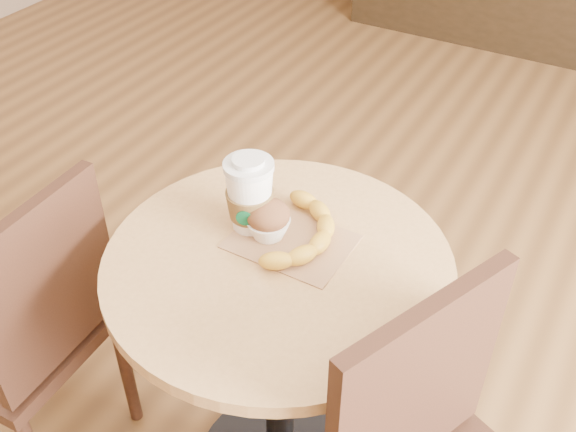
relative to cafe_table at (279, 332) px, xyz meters
The scene contains 6 objects.
cafe_table is the anchor object (origin of this frame).
chair_left 0.58m from the cafe_table, 155.97° to the right, with size 0.40×0.40×0.87m.
kraft_bag 0.23m from the cafe_table, 91.81° to the left, with size 0.24×0.18×0.00m, color #A4764F.
coffee_cup 0.32m from the cafe_table, 149.44° to the left, with size 0.10×0.10×0.17m.
muffin 0.27m from the cafe_table, 136.39° to the left, with size 0.09×0.09×0.08m.
banana 0.25m from the cafe_table, 79.73° to the left, with size 0.17×0.27×0.04m, color gold, non-canonical shape.
Camera 1 is at (0.54, -0.76, 1.65)m, focal length 42.00 mm.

